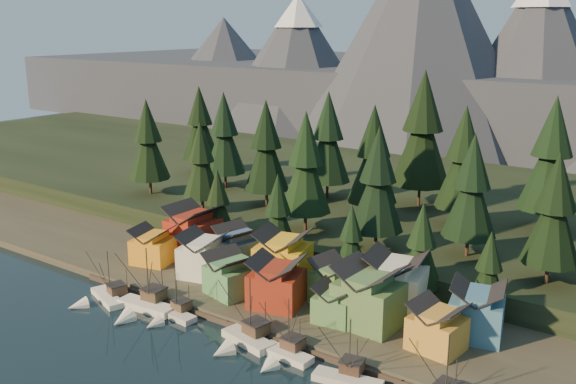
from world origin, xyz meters
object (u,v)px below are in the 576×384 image
Objects in this scene: boat_1 at (141,300)px; boat_4 at (283,348)px; house_front_0 at (152,244)px; house_front_1 at (204,253)px; boat_2 at (170,309)px; boat_3 at (242,332)px; boat_5 at (345,376)px; boat_0 at (101,292)px; house_back_1 at (238,246)px; house_back_0 at (193,228)px.

boat_4 is at bearing -3.11° from boat_1.
house_front_0 is (-43.28, 14.55, 3.38)m from boat_4.
boat_4 is at bearing -41.41° from house_front_1.
boat_2 is (6.11, 0.96, -0.50)m from boat_1.
boat_3 is at bearing -177.26° from boat_4.
boat_5 is at bearing -2.75° from boat_4.
boat_3 is 19.38m from boat_5.
boat_2 is at bearing -168.67° from boat_3.
boat_4 is 1.04× the size of house_front_1.
house_front_0 is at bearing 126.10° from boat_1.
house_front_1 is at bearing 81.20° from boat_0.
house_back_1 is (16.01, 8.12, 0.59)m from house_front_0.
house_back_1 is at bearing 142.37° from boat_3.
house_back_1 reaches higher than boat_2.
house_front_1 is 0.98× the size of house_back_0.
house_front_1 is at bearing 84.46° from boat_1.
house_back_1 reaches higher than boat_4.
boat_2 is 23.92m from boat_4.
boat_2 is at bearing 168.05° from boat_5.
boat_4 is 45.79m from house_front_0.
boat_3 reaches higher than house_back_1.
house_front_1 is (0.24, 16.21, 3.80)m from boat_1.
house_front_1 is at bearing -10.56° from house_front_0.
house_back_1 is at bearing 56.93° from house_front_1.
house_back_0 is 1.12× the size of house_back_1.
house_front_0 is at bearing 147.91° from boat_2.
house_back_0 reaches higher than boat_3.
boat_5 is (11.52, -1.17, -0.13)m from boat_4.
boat_5 is (50.85, 0.97, 0.06)m from boat_0.
house_back_1 is (2.50, 7.27, -0.10)m from house_front_1.
house_front_1 is (-21.96, 15.35, 3.73)m from boat_3.
boat_1 is 1.19× the size of boat_4.
boat_0 reaches higher than house_front_0.
house_back_0 is (-40.38, 23.58, 4.97)m from boat_4.
boat_1 is 1.20× the size of house_back_0.
boat_0 is 17.53m from house_front_0.
house_front_0 is (-19.37, 14.41, 3.61)m from boat_2.
house_back_1 is at bearing 78.65° from boat_1.
house_back_1 is at bearing 83.86° from boat_0.
boat_4 is 0.95× the size of boat_5.
boat_3 reaches higher than house_front_0.
boat_5 is at bearing 8.06° from boat_3.
boat_3 is at bearing 166.56° from boat_5.
house_back_0 is 13.17m from house_back_1.
house_front_1 is at bearing -37.07° from house_back_0.
house_front_0 reaches higher than boat_2.
boat_4 is at bearing 164.35° from boat_5.
boat_4 is (39.33, 2.14, 0.19)m from boat_0.
house_front_1 reaches higher than house_back_1.
boat_1 is 1.28× the size of boat_2.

